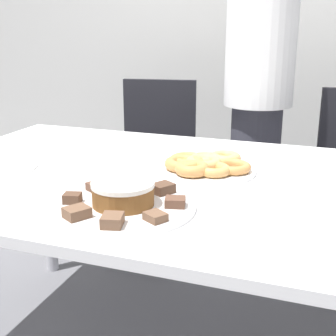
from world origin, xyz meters
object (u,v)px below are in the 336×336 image
(plate_cake, at_px, (123,206))
(person_standing, at_px, (258,93))
(office_chair_left, at_px, (155,172))
(frosted_cake, at_px, (123,193))
(plate_donuts, at_px, (204,169))
(napkin, at_px, (12,168))

(plate_cake, bearing_deg, person_standing, 82.47)
(person_standing, distance_m, office_chair_left, 0.70)
(office_chair_left, bearing_deg, person_standing, -12.34)
(frosted_cake, bearing_deg, office_chair_left, 107.63)
(plate_donuts, bearing_deg, frosted_cake, -106.12)
(plate_cake, xyz_separation_m, frosted_cake, (-0.00, -0.00, 0.04))
(plate_donuts, bearing_deg, napkin, -162.32)
(napkin, bearing_deg, frosted_cake, -20.83)
(plate_cake, relative_size, napkin, 1.99)
(napkin, bearing_deg, plate_cake, -20.83)
(plate_cake, distance_m, napkin, 0.53)
(person_standing, bearing_deg, plate_donuts, -93.15)
(person_standing, distance_m, frosted_cake, 1.18)
(person_standing, bearing_deg, napkin, -123.78)
(plate_donuts, distance_m, napkin, 0.64)
(office_chair_left, distance_m, plate_donuts, 0.98)
(napkin, bearing_deg, person_standing, 56.22)
(office_chair_left, distance_m, plate_cake, 1.28)
(plate_donuts, bearing_deg, person_standing, 86.85)
(office_chair_left, height_order, plate_cake, office_chair_left)
(plate_donuts, bearing_deg, office_chair_left, 121.33)
(office_chair_left, relative_size, napkin, 4.75)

